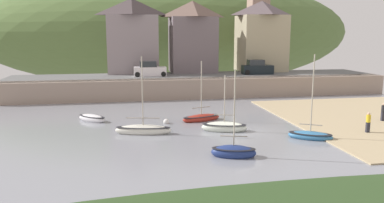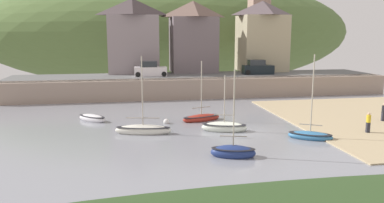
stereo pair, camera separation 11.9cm
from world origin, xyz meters
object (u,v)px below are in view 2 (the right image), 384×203
(waterfront_building_left, at_px, (133,35))
(sailboat_blue_trim, at_px, (224,127))
(waterfront_building_right, at_px, (262,36))
(person_near_water, at_px, (384,111))
(sailboat_white_hull, at_px, (143,130))
(dinghy_open_wooden, at_px, (201,118))
(fishing_boat_green, at_px, (92,118))
(sailboat_tall_mast, at_px, (310,135))
(parked_car_near_slipway, at_px, (150,70))
(parked_car_by_wall, at_px, (258,68))
(church_with_spire, at_px, (259,18))
(mooring_buoy, at_px, (166,122))
(sailboat_far_left, at_px, (233,152))
(person_on_slipway, at_px, (368,122))
(waterfront_building_centre, at_px, (193,36))

(waterfront_building_left, relative_size, sailboat_blue_trim, 2.11)
(waterfront_building_right, height_order, person_near_water, waterfront_building_right)
(sailboat_white_hull, height_order, dinghy_open_wooden, sailboat_white_hull)
(fishing_boat_green, bearing_deg, waterfront_building_left, 118.90)
(sailboat_white_hull, relative_size, person_near_water, 3.91)
(waterfront_building_left, distance_m, fishing_boat_green, 20.76)
(fishing_boat_green, xyz_separation_m, sailboat_tall_mast, (16.68, -9.04, 0.02))
(parked_car_near_slipway, height_order, parked_car_by_wall, same)
(fishing_boat_green, height_order, sailboat_tall_mast, sailboat_tall_mast)
(church_with_spire, height_order, sailboat_white_hull, church_with_spire)
(person_near_water, bearing_deg, mooring_buoy, 171.68)
(church_with_spire, relative_size, sailboat_far_left, 2.58)
(person_on_slipway, bearing_deg, waterfront_building_centre, 108.44)
(waterfront_building_left, bearing_deg, fishing_boat_green, -102.88)
(waterfront_building_left, distance_m, waterfront_building_right, 18.59)
(sailboat_blue_trim, distance_m, person_near_water, 14.87)
(sailboat_blue_trim, xyz_separation_m, sailboat_white_hull, (-6.56, 0.27, 0.00))
(sailboat_far_left, bearing_deg, sailboat_blue_trim, 96.79)
(parked_car_by_wall, relative_size, mooring_buoy, 8.02)
(fishing_boat_green, relative_size, sailboat_white_hull, 0.47)
(parked_car_near_slipway, bearing_deg, waterfront_building_left, 114.27)
(person_on_slipway, distance_m, mooring_buoy, 16.60)
(church_with_spire, bearing_deg, mooring_buoy, -124.48)
(dinghy_open_wooden, bearing_deg, parked_car_by_wall, 37.71)
(sailboat_blue_trim, distance_m, parked_car_near_slipway, 20.77)
(waterfront_building_centre, bearing_deg, sailboat_white_hull, -109.12)
(church_with_spire, distance_m, sailboat_far_left, 39.05)
(waterfront_building_centre, xyz_separation_m, church_with_spire, (11.04, 4.00, 2.75))
(fishing_boat_green, xyz_separation_m, sailboat_blue_trim, (10.89, -5.60, 0.07))
(fishing_boat_green, bearing_deg, parked_car_near_slipway, 108.23)
(mooring_buoy, bearing_deg, person_near_water, -8.32)
(waterfront_building_left, relative_size, parked_car_by_wall, 2.42)
(waterfront_building_centre, bearing_deg, person_near_water, -61.55)
(waterfront_building_centre, height_order, mooring_buoy, waterfront_building_centre)
(sailboat_far_left, xyz_separation_m, parked_car_by_wall, (11.04, 26.59, 2.88))
(sailboat_blue_trim, relative_size, dinghy_open_wooden, 0.86)
(dinghy_open_wooden, height_order, parked_car_by_wall, dinghy_open_wooden)
(sailboat_tall_mast, bearing_deg, parked_car_by_wall, 109.65)
(parked_car_near_slipway, bearing_deg, dinghy_open_wooden, -77.01)
(fishing_boat_green, bearing_deg, dinghy_open_wooden, 32.38)
(sailboat_tall_mast, bearing_deg, person_on_slipway, 36.13)
(waterfront_building_centre, relative_size, mooring_buoy, 19.01)
(sailboat_blue_trim, bearing_deg, waterfront_building_centre, 102.23)
(church_with_spire, xyz_separation_m, fishing_boat_green, (-23.79, -22.94, -9.94))
(fishing_boat_green, relative_size, parked_car_near_slipway, 0.73)
(fishing_boat_green, xyz_separation_m, person_on_slipway, (21.88, -8.44, 0.74))
(church_with_spire, distance_m, mooring_buoy, 32.11)
(sailboat_blue_trim, height_order, mooring_buoy, sailboat_blue_trim)
(waterfront_building_right, bearing_deg, person_near_water, -83.32)
(waterfront_building_right, distance_m, church_with_spire, 4.89)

